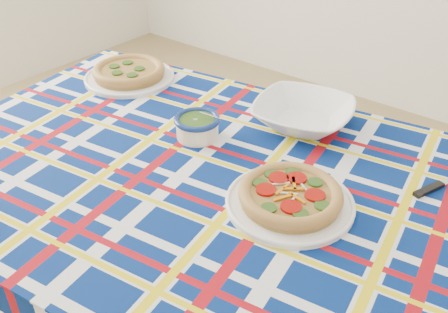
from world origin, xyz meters
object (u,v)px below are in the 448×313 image
Objects in this scene: pesto_bowl at (197,125)px; main_focaccia_plate at (290,195)px; dining_table at (220,201)px; serving_bowl at (303,114)px.

main_focaccia_plate is at bearing -14.88° from pesto_bowl.
dining_table is 6.17× the size of serving_bowl.
pesto_bowl is (-0.35, 0.09, 0.01)m from main_focaccia_plate.
pesto_bowl is 0.30m from serving_bowl.
pesto_bowl reaches higher than main_focaccia_plate.
main_focaccia_plate is (0.19, 0.01, 0.10)m from dining_table.
serving_bowl is at bearing 77.19° from dining_table.
serving_bowl reaches higher than main_focaccia_plate.
dining_table is at bearing -33.20° from pesto_bowl.
pesto_bowl is at bearing -128.70° from serving_bowl.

